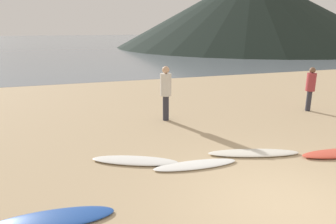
{
  "coord_description": "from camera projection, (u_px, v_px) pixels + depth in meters",
  "views": [
    {
      "loc": [
        -3.54,
        -3.88,
        3.06
      ],
      "look_at": [
        -0.74,
        4.51,
        0.6
      ],
      "focal_mm": 32.97,
      "sensor_mm": 36.0,
      "label": 1
    }
  ],
  "objects": [
    {
      "name": "surfboard_3",
      "position": [
        196.0,
        165.0,
        6.99
      ],
      "size": [
        1.99,
        0.58,
        0.06
      ],
      "primitive_type": "ellipsoid",
      "rotation": [
        0.0,
        0.0,
        -0.06
      ],
      "color": "white",
      "rests_on": "ground"
    },
    {
      "name": "surfboard_2",
      "position": [
        135.0,
        161.0,
        7.2
      ],
      "size": [
        2.06,
        1.33,
        0.08
      ],
      "primitive_type": "ellipsoid",
      "rotation": [
        0.0,
        0.0,
        -0.44
      ],
      "color": "white",
      "rests_on": "ground"
    },
    {
      "name": "person_1",
      "position": [
        311.0,
        85.0,
        11.34
      ],
      "size": [
        0.33,
        0.33,
        1.63
      ],
      "rotation": [
        0.0,
        0.0,
        3.31
      ],
      "color": "#2D2D38",
      "rests_on": "ground"
    },
    {
      "name": "ground_plane",
      "position": [
        146.0,
        95.0,
        14.61
      ],
      "size": [
        120.0,
        120.0,
        0.2
      ],
      "primitive_type": "cube",
      "color": "tan",
      "rests_on": "ground"
    },
    {
      "name": "surfboard_1",
      "position": [
        52.0,
        220.0,
        5.0
      ],
      "size": [
        2.04,
        0.7,
        0.07
      ],
      "primitive_type": "ellipsoid",
      "rotation": [
        0.0,
        0.0,
        -0.05
      ],
      "color": "#1E479E",
      "rests_on": "ground"
    },
    {
      "name": "surfboard_4",
      "position": [
        254.0,
        153.0,
        7.63
      ],
      "size": [
        2.31,
        1.12,
        0.08
      ],
      "primitive_type": "ellipsoid",
      "rotation": [
        0.0,
        0.0,
        -0.29
      ],
      "color": "silver",
      "rests_on": "ground"
    },
    {
      "name": "ocean_water",
      "position": [
        81.0,
        42.0,
        63.71
      ],
      "size": [
        140.0,
        100.0,
        0.01
      ],
      "primitive_type": "cube",
      "color": "slate",
      "rests_on": "ground"
    },
    {
      "name": "headland_hill",
      "position": [
        251.0,
        10.0,
        47.31
      ],
      "size": [
        41.07,
        41.07,
        10.91
      ],
      "primitive_type": "cone",
      "color": "black",
      "rests_on": "ground"
    },
    {
      "name": "person_2",
      "position": [
        166.0,
        89.0,
        10.15
      ],
      "size": [
        0.37,
        0.37,
        1.82
      ],
      "rotation": [
        0.0,
        0.0,
        2.85
      ],
      "color": "#2D2D38",
      "rests_on": "ground"
    }
  ]
}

